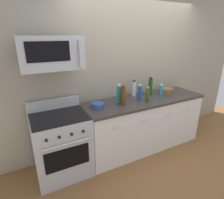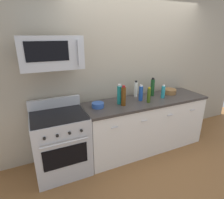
{
  "view_description": "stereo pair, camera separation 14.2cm",
  "coord_description": "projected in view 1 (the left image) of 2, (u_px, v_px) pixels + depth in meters",
  "views": [
    {
      "loc": [
        -1.87,
        -2.33,
        1.97
      ],
      "look_at": [
        -0.67,
        -0.05,
        1.04
      ],
      "focal_mm": 29.29,
      "sensor_mm": 36.0,
      "label": 1
    },
    {
      "loc": [
        -1.74,
        -2.39,
        1.97
      ],
      "look_at": [
        -0.67,
        -0.05,
        1.04
      ],
      "focal_mm": 29.29,
      "sensor_mm": 36.0,
      "label": 2
    }
  ],
  "objects": [
    {
      "name": "bottle_wine_green",
      "position": [
        150.0,
        87.0,
        3.28
      ],
      "size": [
        0.07,
        0.07,
        0.32
      ],
      "color": "#19471E",
      "rests_on": "countertop_slab"
    },
    {
      "name": "bottle_sparkling_teal",
      "position": [
        119.0,
        95.0,
        2.86
      ],
      "size": [
        0.07,
        0.07,
        0.32
      ],
      "color": "#197F7A",
      "rests_on": "countertop_slab"
    },
    {
      "name": "back_wall",
      "position": [
        133.0,
        70.0,
        3.31
      ],
      "size": [
        5.26,
        0.1,
        2.7
      ],
      "primitive_type": "cube",
      "color": "#9E937F",
      "rests_on": "ground_plane"
    },
    {
      "name": "bowl_blue_mixing",
      "position": [
        98.0,
        105.0,
        2.74
      ],
      "size": [
        0.19,
        0.19,
        0.07
      ],
      "color": "#2D519E",
      "rests_on": "countertop_slab"
    },
    {
      "name": "bottle_olive_oil",
      "position": [
        148.0,
        95.0,
        2.96
      ],
      "size": [
        0.06,
        0.06,
        0.25
      ],
      "color": "#385114",
      "rests_on": "countertop_slab"
    },
    {
      "name": "bowl_wooden_salad",
      "position": [
        166.0,
        90.0,
        3.44
      ],
      "size": [
        0.25,
        0.25,
        0.09
      ],
      "color": "brown",
      "rests_on": "countertop_slab"
    },
    {
      "name": "ground_plane",
      "position": [
        142.0,
        145.0,
        3.42
      ],
      "size": [
        6.31,
        6.31,
        0.0
      ],
      "primitive_type": "plane",
      "color": "brown"
    },
    {
      "name": "bottle_wine_amber",
      "position": [
        123.0,
        96.0,
        2.8
      ],
      "size": [
        0.07,
        0.07,
        0.32
      ],
      "color": "#59330F",
      "rests_on": "countertop_slab"
    },
    {
      "name": "counter_unit",
      "position": [
        144.0,
        123.0,
        3.27
      ],
      "size": [
        2.17,
        0.66,
        0.92
      ],
      "color": "silver",
      "rests_on": "ground_plane"
    },
    {
      "name": "bottle_dish_soap",
      "position": [
        161.0,
        91.0,
        3.19
      ],
      "size": [
        0.06,
        0.06,
        0.23
      ],
      "color": "teal",
      "rests_on": "countertop_slab"
    },
    {
      "name": "bottle_soda_blue",
      "position": [
        140.0,
        93.0,
        3.04
      ],
      "size": [
        0.07,
        0.07,
        0.27
      ],
      "color": "#1E4CA5",
      "rests_on": "countertop_slab"
    },
    {
      "name": "range_oven",
      "position": [
        62.0,
        144.0,
        2.63
      ],
      "size": [
        0.76,
        0.69,
        1.07
      ],
      "color": "#B7BABF",
      "rests_on": "ground_plane"
    },
    {
      "name": "bottle_vinegar_white",
      "position": [
        134.0,
        89.0,
        3.23
      ],
      "size": [
        0.07,
        0.07,
        0.28
      ],
      "color": "silver",
      "rests_on": "countertop_slab"
    },
    {
      "name": "microwave",
      "position": [
        51.0,
        53.0,
        2.23
      ],
      "size": [
        0.74,
        0.44,
        0.4
      ],
      "color": "#B7BABF"
    }
  ]
}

